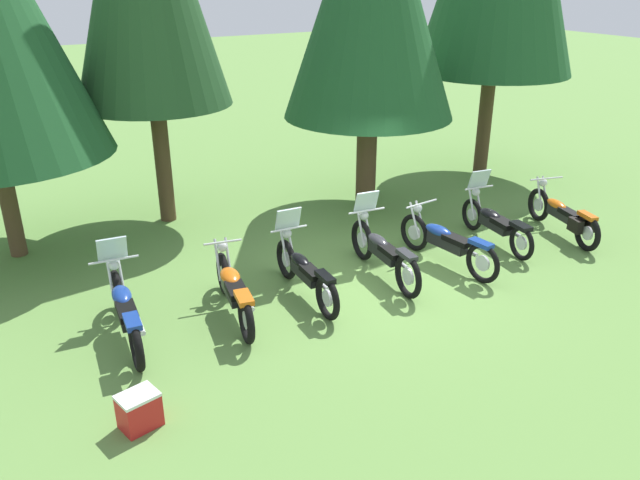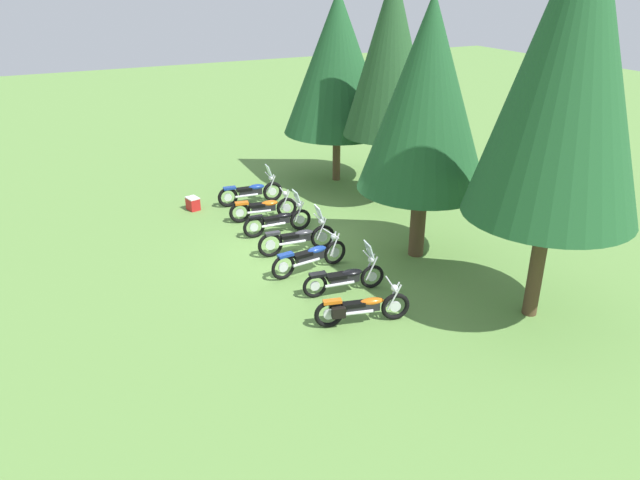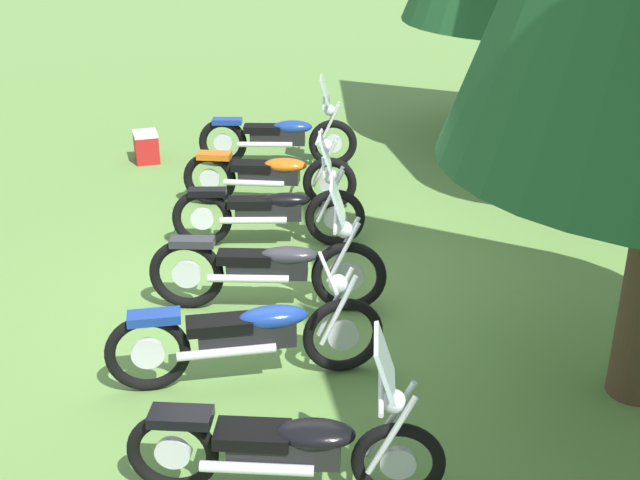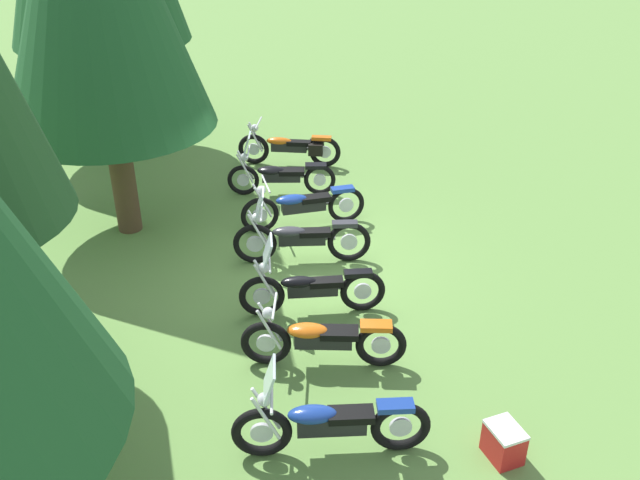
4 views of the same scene
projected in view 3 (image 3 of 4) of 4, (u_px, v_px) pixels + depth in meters
name	position (u px, v px, depth m)	size (l,w,h in m)	color
ground_plane	(277.00, 306.00, 8.41)	(80.00, 80.00, 0.00)	#608C42
motorcycle_0	(280.00, 136.00, 12.25)	(0.74, 2.40, 1.38)	black
motorcycle_1	(270.00, 175.00, 10.75)	(0.69, 2.31, 1.01)	black
motorcycle_2	(271.00, 210.00, 9.60)	(0.67, 2.29, 1.37)	black
motorcycle_3	(270.00, 267.00, 8.17)	(0.73, 2.40, 1.39)	black
motorcycle_4	(249.00, 334.00, 7.01)	(0.77, 2.42, 1.02)	black
motorcycle_5	(289.00, 445.00, 5.67)	(0.66, 2.25, 1.34)	black
picnic_cooler	(146.00, 147.00, 12.56)	(0.53, 0.45, 0.46)	red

